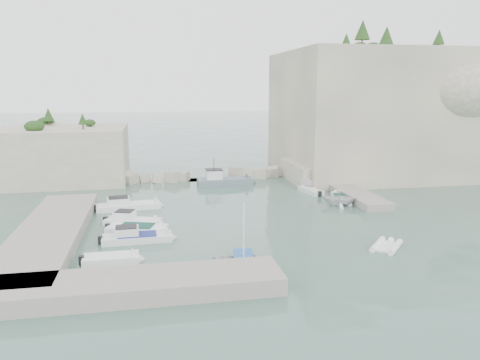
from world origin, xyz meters
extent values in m
plane|color=#476B5D|center=(0.00, 0.00, 0.00)|extent=(400.00, 400.00, 0.00)
cube|color=beige|center=(23.00, 23.00, 8.50)|extent=(26.00, 22.00, 17.00)
cube|color=beige|center=(13.00, 18.00, 1.25)|extent=(8.00, 10.00, 2.50)
cube|color=beige|center=(-20.00, 25.00, 3.50)|extent=(16.00, 14.00, 7.00)
cube|color=#9E9689|center=(-17.00, -1.00, 0.55)|extent=(5.00, 24.00, 1.10)
cube|color=#9E9689|center=(-10.00, -12.50, 0.55)|extent=(18.00, 4.00, 1.10)
cube|color=#9E9689|center=(13.50, 10.00, 0.40)|extent=(3.00, 16.00, 0.80)
cube|color=beige|center=(-1.00, 22.00, 0.70)|extent=(28.00, 3.00, 1.40)
imported|color=white|center=(-2.61, -9.12, 0.00)|extent=(4.62, 3.61, 0.87)
imported|color=silver|center=(10.47, 5.41, 0.00)|extent=(4.55, 4.26, 1.94)
imported|color=white|center=(10.96, 13.23, 0.00)|extent=(5.03, 2.07, 1.91)
cylinder|color=white|center=(-2.61, -9.12, 2.54)|extent=(0.10, 0.10, 4.20)
cone|color=#1E4219|center=(18.00, 18.00, 19.27)|extent=(1.96, 1.96, 2.45)
cone|color=#1E4219|center=(26.00, 27.00, 19.60)|extent=(2.24, 2.24, 2.80)
cone|color=#1E4219|center=(30.00, 20.00, 18.82)|extent=(1.57, 1.57, 1.96)
cone|color=#1E4219|center=(21.00, 30.00, 19.08)|extent=(1.79, 1.79, 2.24)
cone|color=#1E4219|center=(-22.00, 27.00, 8.62)|extent=(1.40, 1.40, 1.75)
cone|color=#1E4219|center=(-17.00, 22.00, 8.30)|extent=(1.12, 1.12, 1.40)
camera|label=1|loc=(-8.62, -39.36, 12.22)|focal=35.00mm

